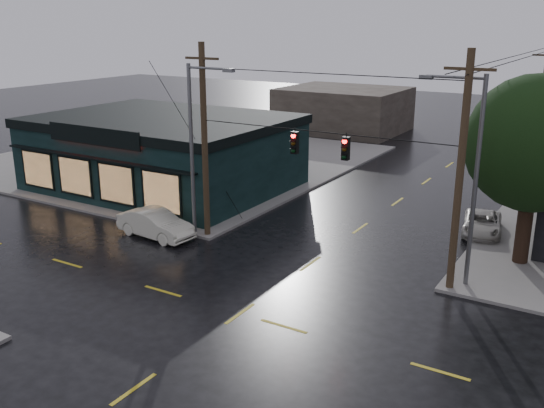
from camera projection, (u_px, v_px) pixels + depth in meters
The scene contains 13 objects.
ground_plane at pixel (240, 314), 24.03m from camera, with size 160.00×160.00×0.00m, color black.
sidewalk_nw at pixel (175, 159), 50.27m from camera, with size 28.00×28.00×0.15m, color gray.
pizza_shop at pixel (164, 151), 41.30m from camera, with size 16.30×12.34×4.90m.
corner_tree at pixel (535, 144), 27.17m from camera, with size 6.23×6.23×8.82m.
utility_pole_nw at pixel (208, 236), 32.57m from camera, with size 2.00×0.32×10.15m, color black, non-canonical shape.
utility_pole_ne at pixel (449, 290), 26.13m from camera, with size 2.00×0.32×10.15m, color black, non-canonical shape.
utility_pole_far_a at pixel (532, 181), 43.73m from camera, with size 2.00×0.32×9.65m, color black, non-canonical shape.
span_signal_assembly at pixel (320, 145), 27.64m from camera, with size 13.00×0.48×1.23m.
streetlight_nw at pixel (195, 239), 32.14m from camera, with size 5.40×0.30×9.15m, color slate, non-canonical shape.
streetlight_ne at pixel (465, 287), 26.46m from camera, with size 5.40×0.30×9.15m, color slate, non-canonical shape.
bg_building_west at pixel (343, 109), 63.05m from camera, with size 12.00×10.00×4.40m, color #322A24.
sedan_cream at pixel (156, 224), 32.26m from camera, with size 1.58×4.53×1.49m, color beige.
suv_silver at pixel (482, 223), 32.83m from camera, with size 1.95×4.23×1.17m, color #BCB8AD.
Camera 1 is at (12.32, -17.92, 11.19)m, focal length 40.00 mm.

